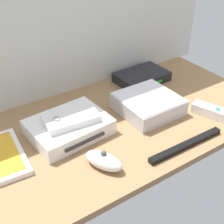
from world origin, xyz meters
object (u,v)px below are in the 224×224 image
object	(u,v)px
remote_classic_pad	(71,118)
game_console	(69,127)
remote_wand	(217,114)
network_router	(142,77)
remote_nunchuk	(104,161)
mini_computer	(148,104)
sensor_bar	(186,145)

from	to	relation	value
remote_classic_pad	game_console	bearing A→B (deg)	121.43
game_console	remote_wand	size ratio (longest dim) A/B	1.46
game_console	network_router	distance (cm)	38.10
remote_wand	remote_nunchuk	distance (cm)	39.12
remote_wand	remote_nunchuk	xyz separation A→B (cm)	(-39.11, 0.92, 0.53)
mini_computer	network_router	distance (cm)	19.62
remote_nunchuk	game_console	bearing A→B (deg)	67.65
sensor_bar	remote_wand	bearing A→B (deg)	16.61
mini_computer	remote_classic_pad	world-z (taller)	remote_classic_pad
game_console	sensor_bar	size ratio (longest dim) A/B	0.92
network_router	remote_classic_pad	distance (cm)	38.18
network_router	remote_wand	distance (cm)	30.92
game_console	mini_computer	size ratio (longest dim) A/B	1.30
remote_nunchuk	sensor_bar	world-z (taller)	remote_nunchuk
game_console	mini_computer	distance (cm)	25.38
network_router	remote_wand	world-z (taller)	same
remote_nunchuk	remote_classic_pad	bearing A→B (deg)	66.16
network_router	game_console	bearing A→B (deg)	-161.68
game_console	mini_computer	xyz separation A→B (cm)	(25.16, -3.36, 0.44)
game_console	remote_nunchuk	distance (cm)	16.63
game_console	remote_classic_pad	world-z (taller)	remote_classic_pad
sensor_bar	mini_computer	bearing A→B (deg)	83.94
mini_computer	sensor_bar	world-z (taller)	mini_computer
game_console	remote_nunchuk	bearing A→B (deg)	-91.36
network_router	remote_nunchuk	bearing A→B (deg)	-141.42
game_console	sensor_bar	world-z (taller)	game_console
mini_computer	remote_nunchuk	size ratio (longest dim) A/B	1.56
sensor_bar	remote_nunchuk	bearing A→B (deg)	166.54
game_console	remote_nunchuk	world-z (taller)	remote_nunchuk
remote_nunchuk	sensor_bar	distance (cm)	22.71
remote_wand	remote_nunchuk	size ratio (longest dim) A/B	1.39
mini_computer	remote_wand	size ratio (longest dim) A/B	1.13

